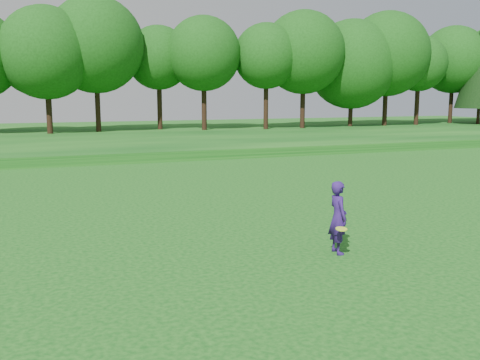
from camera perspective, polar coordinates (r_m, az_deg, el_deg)
name	(u,v)px	position (r m, az deg, el deg)	size (l,w,h in m)	color
ground	(219,262)	(12.65, -2.25, -8.77)	(140.00, 140.00, 0.00)	#0D4712
berm	(81,139)	(45.68, -16.63, 4.18)	(130.00, 30.00, 0.60)	#0D4712
walking_path	(104,163)	(31.85, -14.32, 1.82)	(130.00, 1.60, 0.04)	gray
treeline	(72,46)	(49.70, -17.48, 13.52)	(104.00, 7.00, 15.00)	#14440F
woman	(338,217)	(13.33, 10.42, -3.95)	(0.59, 0.97, 1.80)	navy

